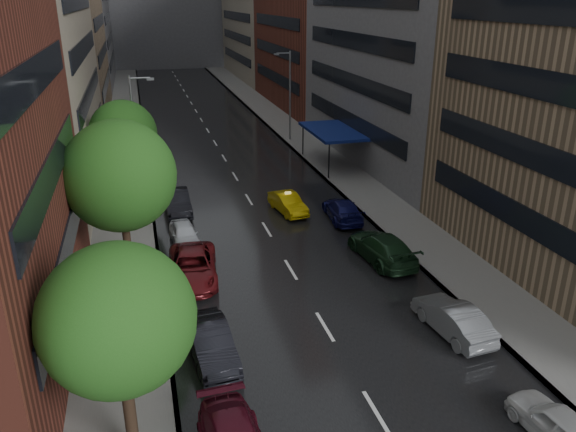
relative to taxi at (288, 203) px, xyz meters
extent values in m
cube|color=black|center=(-2.16, 25.31, -0.68)|extent=(14.00, 140.00, 0.01)
cube|color=gray|center=(-11.16, 25.31, -0.61)|extent=(4.00, 140.00, 0.15)
cube|color=gray|center=(6.84, 25.31, -0.61)|extent=(4.00, 140.00, 0.15)
cube|color=#937A5B|center=(-17.16, 39.31, 10.31)|extent=(8.00, 28.00, 22.00)
cube|color=slate|center=(12.84, 11.31, 11.31)|extent=(8.00, 28.00, 24.00)
cylinder|color=#382619|center=(-10.76, -20.39, 1.40)|extent=(0.40, 0.40, 4.17)
sphere|color=#1E5116|center=(-10.76, -20.39, 4.53)|extent=(4.77, 4.77, 4.77)
cylinder|color=#382619|center=(-10.76, -8.30, 1.74)|extent=(0.40, 0.40, 4.86)
sphere|color=#1E5116|center=(-10.76, -8.30, 5.38)|extent=(5.55, 5.55, 5.55)
cylinder|color=#382619|center=(-10.76, 4.99, 1.39)|extent=(0.40, 0.40, 4.15)
sphere|color=#1E5116|center=(-10.76, 4.99, 4.50)|extent=(4.74, 4.74, 4.74)
imported|color=#DAB50B|center=(0.00, 0.00, 0.00)|extent=(2.12, 4.34, 1.37)
imported|color=black|center=(-7.56, -15.71, 0.07)|extent=(2.01, 4.72, 1.51)
imported|color=maroon|center=(-7.56, -8.45, 0.09)|extent=(3.10, 5.80, 1.55)
imported|color=silver|center=(-7.56, -3.61, -0.02)|extent=(1.84, 3.99, 1.33)
imported|color=black|center=(-7.56, 2.03, 0.11)|extent=(1.84, 4.86, 1.58)
imported|color=silver|center=(3.24, -23.53, -0.01)|extent=(1.92, 4.06, 1.34)
imported|color=slate|center=(3.24, -16.66, 0.06)|extent=(2.01, 4.66, 1.49)
imported|color=#18351D|center=(3.24, -8.85, 0.12)|extent=(2.73, 5.72, 1.61)
imported|color=#11124F|center=(3.24, -2.29, 0.02)|extent=(2.38, 5.02, 1.41)
cylinder|color=gray|center=(-9.96, 5.31, 3.96)|extent=(0.18, 0.18, 9.00)
cube|color=gray|center=(-8.56, 5.31, 8.16)|extent=(0.50, 0.22, 0.16)
cylinder|color=gray|center=(5.64, 20.31, 3.96)|extent=(0.18, 0.18, 9.00)
cube|color=gray|center=(4.24, 20.31, 8.16)|extent=(0.50, 0.22, 0.16)
cube|color=navy|center=(6.84, 10.31, 2.46)|extent=(4.00, 8.00, 0.25)
cylinder|color=black|center=(5.24, 6.51, 0.96)|extent=(0.12, 0.12, 3.00)
cylinder|color=black|center=(5.24, 14.11, 0.96)|extent=(0.12, 0.12, 3.00)
camera|label=1|loc=(-9.57, -35.79, 13.60)|focal=35.00mm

